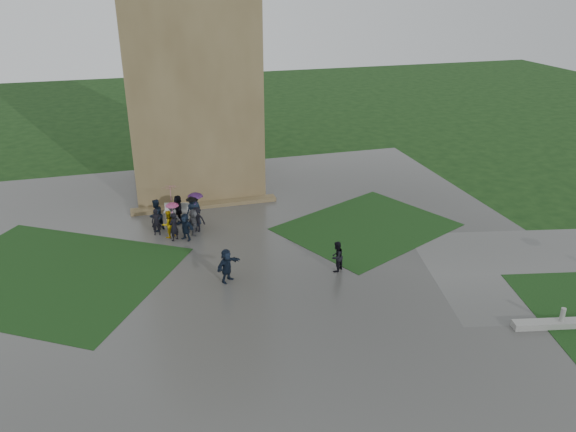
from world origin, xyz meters
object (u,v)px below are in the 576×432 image
object	(u,v)px
pedestrian_mid	(227,265)
pedestrian_near	(337,257)
bench	(178,211)
tower	(187,49)

from	to	relation	value
pedestrian_mid	pedestrian_near	size ratio (longest dim) A/B	1.07
bench	pedestrian_mid	distance (m)	8.26
bench	pedestrian_mid	size ratio (longest dim) A/B	0.99
pedestrian_mid	bench	bearing A→B (deg)	61.33
bench	pedestrian_near	bearing A→B (deg)	-35.45
bench	tower	bearing A→B (deg)	88.86
pedestrian_near	tower	bearing A→B (deg)	-110.29
tower	bench	bearing A→B (deg)	-107.30
tower	pedestrian_near	size ratio (longest dim) A/B	11.59
tower	pedestrian_near	world-z (taller)	tower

